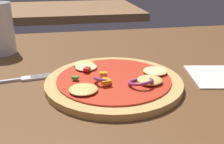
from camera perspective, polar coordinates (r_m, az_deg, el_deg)
dining_table at (r=0.52m, az=4.08°, el=-4.51°), size 1.32×0.91×0.04m
pizza at (r=0.50m, az=0.47°, el=-2.05°), size 0.26×0.26×0.03m
fork at (r=0.55m, az=-21.12°, el=-1.78°), size 0.17×0.04×0.01m
napkin at (r=0.58m, az=22.00°, el=-0.84°), size 0.13×0.14×0.00m
background_table at (r=1.51m, az=-11.26°, el=12.77°), size 0.85×0.56×0.04m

